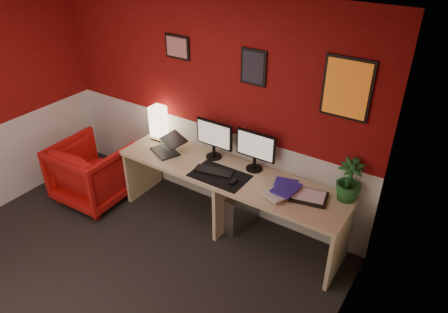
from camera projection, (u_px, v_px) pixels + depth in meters
ground at (104, 286)px, 3.99m from camera, size 4.00×3.50×0.01m
ceiling at (47, 20)px, 2.71m from camera, size 4.00×3.50×0.01m
wall_back at (206, 105)px, 4.61m from camera, size 4.00×0.01×2.50m
wall_right at (312, 283)px, 2.41m from camera, size 0.01×3.50×2.50m
wainscot_back at (207, 162)px, 4.99m from camera, size 4.00×0.01×1.00m
desk at (229, 200)px, 4.56m from camera, size 2.60×0.65×0.73m
shoji_lamp at (159, 124)px, 4.93m from camera, size 0.16×0.16×0.40m
laptop at (164, 144)px, 4.69m from camera, size 0.40×0.35×0.22m
monitor_left at (214, 134)px, 4.50m from camera, size 0.45×0.06×0.58m
monitor_right at (255, 146)px, 4.29m from camera, size 0.45×0.06×0.58m
desk_mat at (220, 176)px, 4.32m from camera, size 0.60×0.38×0.01m
keyboard at (214, 171)px, 4.37m from camera, size 0.44×0.23×0.02m
mouse at (233, 182)px, 4.20m from camera, size 0.07×0.10×0.03m
book_bottom at (273, 185)px, 4.15m from camera, size 0.31×0.36×0.03m
book_middle at (272, 187)px, 4.08m from camera, size 0.33×0.37×0.02m
book_top at (277, 185)px, 4.07m from camera, size 0.24×0.31×0.03m
zen_tray at (309, 197)px, 3.98m from camera, size 0.39×0.32×0.03m
potted_plant at (349, 180)px, 3.87m from camera, size 0.25×0.25×0.43m
pc_tower at (239, 209)px, 4.66m from camera, size 0.26×0.47×0.45m
armchair at (94, 171)px, 5.04m from camera, size 0.84×0.86×0.75m
art_left at (177, 47)px, 4.45m from camera, size 0.32×0.02×0.26m
art_center at (254, 67)px, 4.03m from camera, size 0.28×0.02×0.36m
art_right at (347, 89)px, 3.60m from camera, size 0.44×0.02×0.56m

